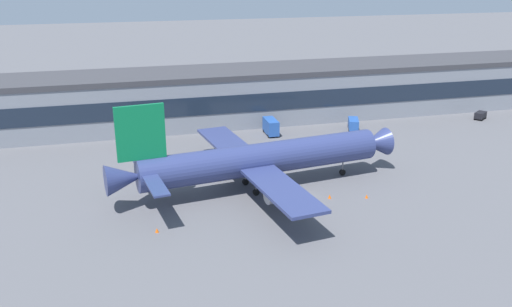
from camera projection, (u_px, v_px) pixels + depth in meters
ground_plane at (301, 196)px, 90.18m from camera, size 600.00×600.00×0.00m
terminal_building at (236, 95)px, 131.84m from camera, size 197.65×17.54×12.81m
airliner at (257, 160)px, 91.40m from camera, size 51.46×43.91×16.77m
baggage_tug at (480, 115)px, 134.42m from camera, size 4.09×3.73×1.85m
stair_truck at (271, 126)px, 122.09m from camera, size 2.55×6.04×3.55m
crew_van at (353, 123)px, 126.12m from camera, size 3.91×5.64×2.55m
traffic_cone_0 at (367, 196)px, 89.44m from camera, size 0.50×0.50×0.63m
traffic_cone_1 at (157, 230)px, 78.04m from camera, size 0.53×0.53×0.66m
traffic_cone_2 at (330, 196)px, 89.35m from camera, size 0.53×0.53×0.67m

